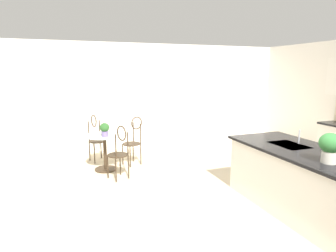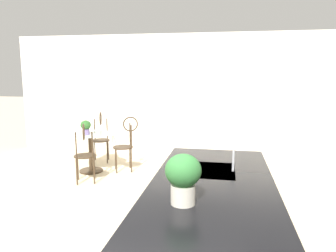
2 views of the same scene
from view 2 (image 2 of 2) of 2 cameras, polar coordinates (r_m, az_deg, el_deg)
wall_left_window at (r=7.09m, az=2.74°, el=5.42°), size 0.12×7.80×2.70m
kitchen_island at (r=2.81m, az=7.57°, el=-20.10°), size 2.80×1.06×0.92m
bistro_table at (r=6.17m, az=-13.78°, el=-3.95°), size 0.80×0.80×0.74m
chair_near_window at (r=6.08m, az=-7.56°, el=-2.73°), size 0.50×0.52×1.04m
chair_by_island at (r=6.83m, az=-12.01°, el=-1.51°), size 0.52×0.47×1.04m
chair_toward_desk at (r=5.52m, az=-14.73°, el=-4.22°), size 0.52×0.50×1.04m
sink_faucet at (r=3.11m, az=11.66°, el=-6.01°), size 0.02×0.02×0.22m
potted_plant_on_table at (r=5.96m, az=-14.57°, el=-0.08°), size 0.19×0.19×0.27m
potted_plant_counter_near at (r=2.28m, az=2.74°, el=-8.91°), size 0.26×0.26×0.37m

